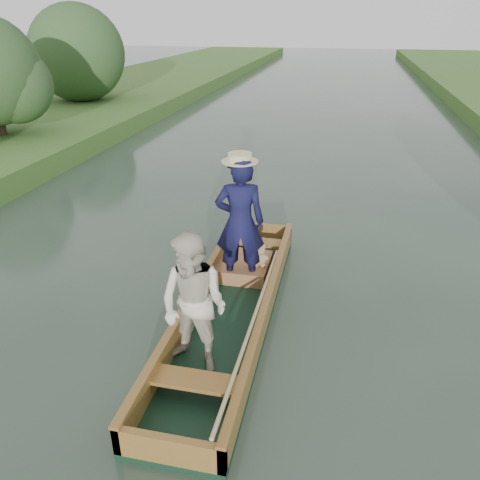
# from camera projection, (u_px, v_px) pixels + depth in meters

# --- Properties ---
(ground) EXTENTS (120.00, 120.00, 0.00)m
(ground) POSITION_uv_depth(u_px,v_px,m) (231.00, 319.00, 6.58)
(ground) COLOR #283D30
(ground) RESTS_ON ground
(trees_far) EXTENTS (4.41, 9.85, 4.36)m
(trees_far) POSITION_uv_depth(u_px,v_px,m) (54.00, 61.00, 16.94)
(trees_far) COLOR #47331E
(trees_far) RESTS_ON ground
(punt) EXTENTS (1.20, 5.01, 2.12)m
(punt) POSITION_uv_depth(u_px,v_px,m) (224.00, 277.00, 6.24)
(punt) COLOR black
(punt) RESTS_ON ground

